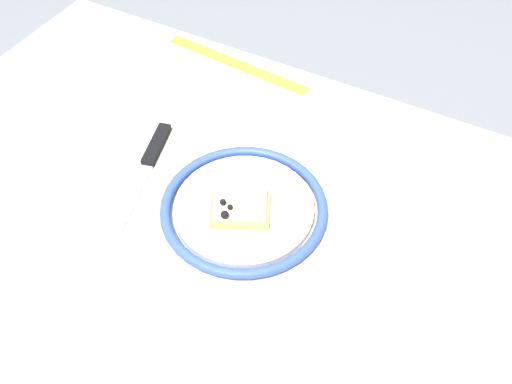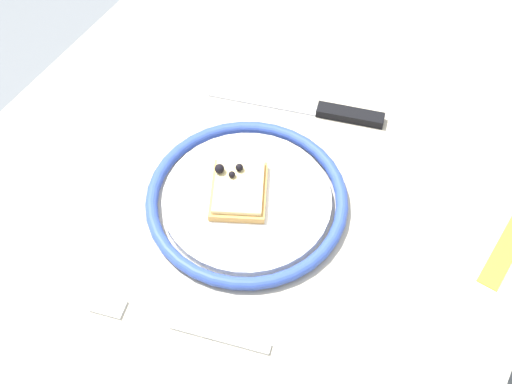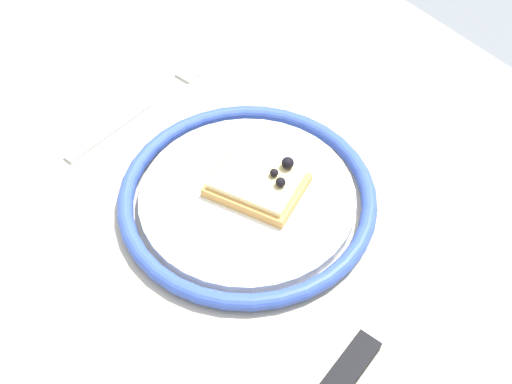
{
  "view_description": "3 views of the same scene",
  "coord_description": "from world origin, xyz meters",
  "px_view_note": "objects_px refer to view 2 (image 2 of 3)",
  "views": [
    {
      "loc": [
        -0.32,
        0.46,
        1.38
      ],
      "look_at": [
        -0.06,
        -0.02,
        0.76
      ],
      "focal_mm": 41.12,
      "sensor_mm": 36.0,
      "label": 1
    },
    {
      "loc": [
        -0.44,
        -0.25,
        1.37
      ],
      "look_at": [
        -0.05,
        -0.03,
        0.76
      ],
      "focal_mm": 46.16,
      "sensor_mm": 36.0,
      "label": 2
    },
    {
      "loc": [
        0.26,
        -0.23,
        1.18
      ],
      "look_at": [
        -0.04,
        -0.01,
        0.74
      ],
      "focal_mm": 43.78,
      "sensor_mm": 36.0,
      "label": 3
    }
  ],
  "objects_px": {
    "pizza_slice_near": "(236,188)",
    "fork": "(178,325)",
    "knife": "(326,111)",
    "dining_table": "(258,211)",
    "plate": "(247,199)"
  },
  "relations": [
    {
      "from": "dining_table",
      "to": "fork",
      "type": "relative_size",
      "value": 5.41
    },
    {
      "from": "dining_table",
      "to": "fork",
      "type": "height_order",
      "value": "fork"
    },
    {
      "from": "pizza_slice_near",
      "to": "fork",
      "type": "bearing_deg",
      "value": -170.2
    },
    {
      "from": "plate",
      "to": "knife",
      "type": "bearing_deg",
      "value": -5.88
    },
    {
      "from": "dining_table",
      "to": "fork",
      "type": "bearing_deg",
      "value": -173.11
    },
    {
      "from": "plate",
      "to": "pizza_slice_near",
      "type": "relative_size",
      "value": 2.33
    },
    {
      "from": "plate",
      "to": "pizza_slice_near",
      "type": "xyz_separation_m",
      "value": [
        0.0,
        0.01,
        0.01
      ]
    },
    {
      "from": "pizza_slice_near",
      "to": "fork",
      "type": "relative_size",
      "value": 0.53
    },
    {
      "from": "dining_table",
      "to": "plate",
      "type": "bearing_deg",
      "value": -166.55
    },
    {
      "from": "dining_table",
      "to": "plate",
      "type": "height_order",
      "value": "plate"
    },
    {
      "from": "dining_table",
      "to": "pizza_slice_near",
      "type": "bearing_deg",
      "value": 175.72
    },
    {
      "from": "knife",
      "to": "fork",
      "type": "bearing_deg",
      "value": 179.53
    },
    {
      "from": "dining_table",
      "to": "pizza_slice_near",
      "type": "xyz_separation_m",
      "value": [
        -0.05,
        0.0,
        0.11
      ]
    },
    {
      "from": "plate",
      "to": "knife",
      "type": "xyz_separation_m",
      "value": [
        0.18,
        -0.02,
        -0.0
      ]
    },
    {
      "from": "pizza_slice_near",
      "to": "knife",
      "type": "height_order",
      "value": "pizza_slice_near"
    }
  ]
}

